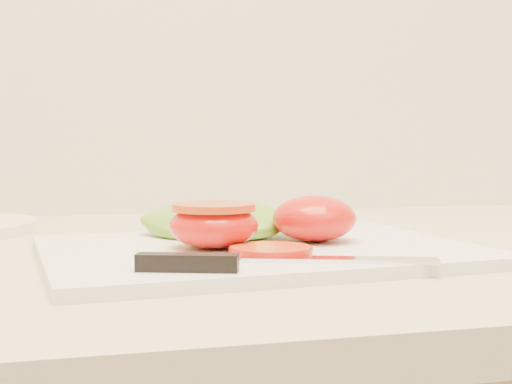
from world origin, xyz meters
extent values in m
cube|color=white|center=(-0.47, 1.60, 0.94)|extent=(0.38, 0.29, 0.01)
ellipsoid|color=red|center=(-0.42, 1.62, 0.96)|extent=(0.07, 0.07, 0.04)
ellipsoid|color=red|center=(-0.51, 1.60, 0.96)|extent=(0.07, 0.07, 0.04)
cylinder|color=#B81F0D|center=(-0.51, 1.60, 0.97)|extent=(0.07, 0.07, 0.01)
cylinder|color=#CD5D1E|center=(-0.48, 1.55, 0.94)|extent=(0.06, 0.06, 0.01)
ellipsoid|color=#81B12F|center=(-0.50, 1.68, 0.95)|extent=(0.18, 0.15, 0.03)
cube|color=silver|center=(-0.44, 1.51, 0.94)|extent=(0.14, 0.06, 0.00)
cube|color=black|center=(-0.55, 1.50, 0.95)|extent=(0.07, 0.04, 0.01)
camera|label=1|loc=(-0.63, 1.02, 1.03)|focal=50.00mm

